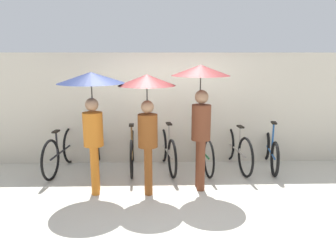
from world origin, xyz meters
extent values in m
plane|color=beige|center=(0.00, 0.00, 0.00)|extent=(30.00, 30.00, 0.00)
cube|color=beige|center=(0.00, 1.80, 1.15)|extent=(12.20, 0.12, 2.30)
torus|color=black|center=(-2.05, 1.80, 0.38)|extent=(0.12, 0.76, 0.76)
torus|color=black|center=(-2.15, 0.79, 0.38)|extent=(0.12, 0.76, 0.76)
cylinder|color=black|center=(-2.10, 1.29, 0.38)|extent=(0.13, 1.01, 0.04)
cylinder|color=black|center=(-2.12, 1.12, 0.60)|extent=(0.04, 0.04, 0.44)
cube|color=black|center=(-2.12, 1.12, 0.84)|extent=(0.11, 0.21, 0.03)
cylinder|color=black|center=(-2.05, 1.80, 0.74)|extent=(0.04, 0.04, 0.71)
cylinder|color=black|center=(-2.05, 1.80, 1.09)|extent=(0.44, 0.07, 0.03)
torus|color=black|center=(-1.48, 1.91, 0.38)|extent=(0.17, 0.76, 0.76)
torus|color=black|center=(-1.32, 0.87, 0.38)|extent=(0.17, 0.76, 0.76)
cylinder|color=#19478C|center=(-1.40, 1.39, 0.38)|extent=(0.19, 1.05, 0.04)
cylinder|color=#19478C|center=(-1.37, 1.21, 0.65)|extent=(0.04, 0.04, 0.54)
cube|color=black|center=(-1.37, 1.21, 0.94)|extent=(0.12, 0.21, 0.03)
cylinder|color=#19478C|center=(-1.48, 1.91, 0.72)|extent=(0.04, 0.04, 0.68)
cylinder|color=#19478C|center=(-1.48, 1.91, 1.07)|extent=(0.44, 0.09, 0.03)
torus|color=black|center=(-0.73, 1.87, 0.37)|extent=(0.08, 0.74, 0.74)
torus|color=black|center=(-0.67, 0.83, 0.37)|extent=(0.08, 0.74, 0.74)
cylinder|color=brown|center=(-0.70, 1.35, 0.37)|extent=(0.09, 1.04, 0.04)
cylinder|color=brown|center=(-0.69, 1.17, 0.65)|extent=(0.04, 0.04, 0.56)
cube|color=black|center=(-0.69, 1.17, 0.94)|extent=(0.10, 0.20, 0.03)
cylinder|color=brown|center=(-0.73, 1.87, 0.70)|extent=(0.04, 0.04, 0.67)
cylinder|color=brown|center=(-0.73, 1.87, 1.04)|extent=(0.44, 0.05, 0.03)
torus|color=black|center=(-0.08, 1.82, 0.37)|extent=(0.17, 0.73, 0.74)
torus|color=black|center=(0.08, 0.84, 0.37)|extent=(0.17, 0.73, 0.74)
cylinder|color=#A59E93|center=(0.00, 1.33, 0.37)|extent=(0.19, 0.99, 0.04)
cylinder|color=#A59E93|center=(0.03, 1.16, 0.66)|extent=(0.04, 0.04, 0.58)
cube|color=black|center=(0.03, 1.16, 0.97)|extent=(0.12, 0.21, 0.03)
cylinder|color=#A59E93|center=(-0.08, 1.82, 0.67)|extent=(0.04, 0.04, 0.60)
cylinder|color=#A59E93|center=(-0.08, 1.82, 0.96)|extent=(0.44, 0.10, 0.03)
torus|color=black|center=(0.64, 1.92, 0.36)|extent=(0.12, 0.73, 0.73)
torus|color=black|center=(0.76, 0.84, 0.36)|extent=(0.12, 0.73, 0.73)
cylinder|color=#19662D|center=(0.70, 1.38, 0.36)|extent=(0.16, 1.08, 0.04)
cylinder|color=#19662D|center=(0.72, 1.19, 0.66)|extent=(0.04, 0.04, 0.59)
cube|color=black|center=(0.72, 1.19, 0.97)|extent=(0.11, 0.21, 0.03)
cylinder|color=#19662D|center=(0.64, 1.92, 0.70)|extent=(0.04, 0.04, 0.68)
cylinder|color=#19662D|center=(0.64, 1.92, 1.04)|extent=(0.44, 0.08, 0.03)
torus|color=black|center=(1.34, 1.90, 0.38)|extent=(0.13, 0.76, 0.76)
torus|color=black|center=(1.46, 0.85, 0.38)|extent=(0.13, 0.76, 0.76)
cylinder|color=#A59E93|center=(1.40, 1.37, 0.38)|extent=(0.15, 1.05, 0.04)
cylinder|color=#A59E93|center=(1.42, 1.19, 0.63)|extent=(0.04, 0.04, 0.50)
cube|color=black|center=(1.42, 1.19, 0.89)|extent=(0.11, 0.21, 0.03)
cylinder|color=#A59E93|center=(1.34, 1.90, 0.70)|extent=(0.04, 0.04, 0.64)
cylinder|color=#A59E93|center=(1.34, 1.90, 1.02)|extent=(0.44, 0.07, 0.03)
torus|color=black|center=(2.18, 1.88, 0.34)|extent=(0.17, 0.67, 0.67)
torus|color=black|center=(2.02, 0.86, 0.34)|extent=(0.17, 0.67, 0.67)
cylinder|color=#19478C|center=(2.10, 1.37, 0.34)|extent=(0.20, 1.03, 0.04)
cylinder|color=#19478C|center=(2.07, 1.19, 0.64)|extent=(0.04, 0.04, 0.62)
cube|color=black|center=(2.07, 1.19, 0.97)|extent=(0.12, 0.21, 0.03)
cylinder|color=#19478C|center=(2.18, 1.88, 0.71)|extent=(0.04, 0.04, 0.75)
cylinder|color=#19478C|center=(2.18, 1.88, 1.09)|extent=(0.44, 0.10, 0.03)
cylinder|color=#C66B1E|center=(-1.22, 0.12, 0.41)|extent=(0.13, 0.13, 0.81)
cylinder|color=#C66B1E|center=(-1.24, 0.29, 0.41)|extent=(0.13, 0.13, 0.81)
cylinder|color=#C66B1E|center=(-1.23, 0.20, 1.09)|extent=(0.32, 0.32, 0.55)
sphere|color=tan|center=(-1.23, 0.20, 1.49)|extent=(0.21, 0.21, 0.21)
cylinder|color=#332D28|center=(-1.25, 0.34, 1.47)|extent=(0.02, 0.02, 0.70)
cone|color=#19234C|center=(-1.25, 0.34, 1.90)|extent=(1.09, 1.09, 0.18)
cylinder|color=brown|center=(-0.34, 0.09, 0.40)|extent=(0.13, 0.13, 0.79)
cylinder|color=brown|center=(-0.35, 0.27, 0.40)|extent=(0.13, 0.13, 0.79)
cylinder|color=brown|center=(-0.35, 0.18, 1.06)|extent=(0.32, 0.32, 0.54)
sphere|color=tan|center=(-0.35, 0.18, 1.45)|extent=(0.21, 0.21, 0.21)
cylinder|color=#332D28|center=(-0.35, 0.32, 1.43)|extent=(0.02, 0.02, 0.69)
cone|color=#591919|center=(-0.35, 0.32, 1.87)|extent=(0.94, 0.94, 0.18)
cylinder|color=brown|center=(0.54, 0.24, 0.43)|extent=(0.13, 0.13, 0.87)
cylinder|color=brown|center=(0.53, 0.42, 0.43)|extent=(0.13, 0.13, 0.87)
cylinder|color=brown|center=(0.54, 0.33, 1.16)|extent=(0.32, 0.32, 0.59)
sphere|color=#997051|center=(0.54, 0.33, 1.59)|extent=(0.23, 0.23, 0.23)
cylinder|color=#332D28|center=(0.53, 0.47, 1.56)|extent=(0.02, 0.02, 0.73)
cone|color=#591919|center=(0.53, 0.47, 2.01)|extent=(0.98, 0.98, 0.18)
camera|label=1|loc=(-0.16, -4.97, 2.27)|focal=35.00mm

